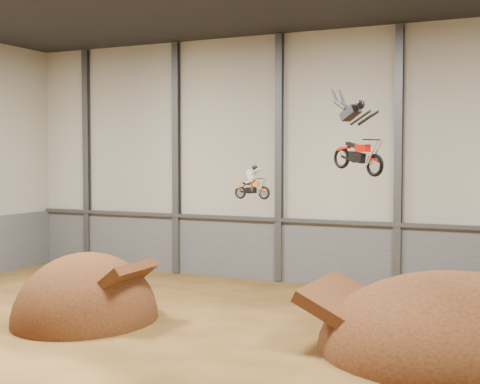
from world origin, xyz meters
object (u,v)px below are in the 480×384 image
landing_ramp (460,355)px  fmx_rider_a (252,181)px  fmx_rider_b (357,132)px  takeoff_ramp (86,321)px

landing_ramp → fmx_rider_a: 11.04m
landing_ramp → fmx_rider_b: size_ratio=3.24×
landing_ramp → fmx_rider_a: (-9.01, 2.00, 6.06)m
takeoff_ramp → fmx_rider_b: size_ratio=2.16×
fmx_rider_b → fmx_rider_a: bearing=175.4°
fmx_rider_b → takeoff_ramp: bearing=-151.6°
takeoff_ramp → fmx_rider_b: fmx_rider_b is taller
takeoff_ramp → landing_ramp: 15.38m
takeoff_ramp → fmx_rider_b: bearing=-3.9°
fmx_rider_a → fmx_rider_b: fmx_rider_b is taller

